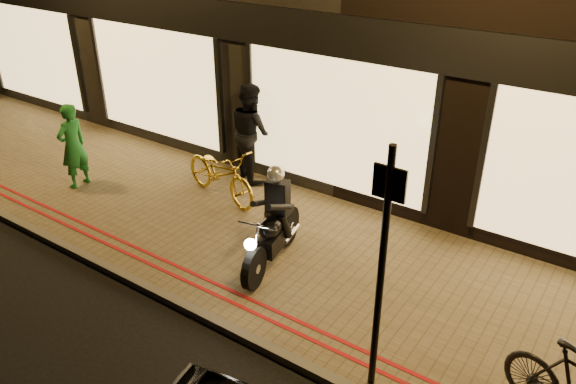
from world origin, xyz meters
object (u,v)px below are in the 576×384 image
Objects in this scene: sign_post at (382,263)px; bicycle_gold at (220,173)px; person_green at (73,146)px; motorcycle at (273,228)px.

sign_post reaches higher than bicycle_gold.
bicycle_gold is at bearing 111.55° from person_green.
sign_post is 1.54× the size of bicycle_gold.
sign_post is 5.26m from bicycle_gold.
motorcycle is 0.64× the size of sign_post.
motorcycle is 1.15× the size of person_green.
motorcycle is 2.39m from bicycle_gold.
motorcycle is 2.94m from sign_post.
bicycle_gold is at bearing 138.19° from motorcycle.
motorcycle is at bearing -106.77° from bicycle_gold.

